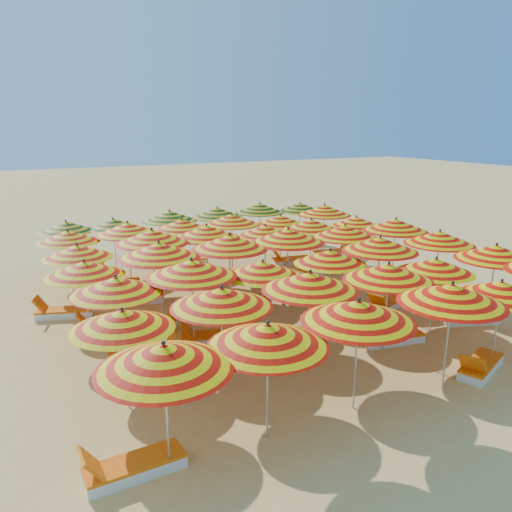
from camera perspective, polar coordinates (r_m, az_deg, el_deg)
name	(u,v)px	position (r m, az deg, el deg)	size (l,w,h in m)	color
ground	(263,306)	(16.66, 0.80, -5.72)	(120.00, 120.00, 0.00)	#DBB761
umbrella_0	(164,357)	(8.43, -10.46, -11.31)	(2.59, 2.59, 2.45)	silver
umbrella_1	(268,335)	(9.18, 1.34, -9.05)	(3.00, 3.00, 2.41)	silver
umbrella_2	(358,311)	(10.32, 11.62, -6.23)	(2.58, 2.58, 2.48)	silver
umbrella_3	(452,294)	(11.84, 21.48, -4.06)	(2.57, 2.57, 2.52)	silver
umbrella_4	(501,289)	(13.42, 26.21, -3.45)	(2.77, 2.77, 2.26)	silver
umbrella_6	(123,320)	(10.57, -15.01, -7.05)	(2.78, 2.78, 2.26)	silver
umbrella_7	(222,298)	(11.05, -3.95, -4.76)	(2.96, 2.96, 2.43)	silver
umbrella_8	(310,281)	(12.04, 6.20, -2.90)	(2.70, 2.70, 2.49)	silver
umbrella_9	(388,272)	(13.24, 14.90, -1.82)	(2.40, 2.40, 2.46)	silver
umbrella_10	(436,266)	(14.84, 19.87, -1.06)	(2.22, 2.22, 2.28)	silver
umbrella_11	(496,252)	(16.32, 25.74, 0.37)	(2.96, 2.96, 2.48)	silver
umbrella_12	(116,286)	(12.50, -15.70, -3.28)	(2.66, 2.66, 2.36)	silver
umbrella_13	(192,268)	(13.05, -7.37, -1.40)	(2.74, 2.74, 2.53)	silver
umbrella_14	(263,269)	(13.70, 0.78, -1.45)	(2.80, 2.80, 2.27)	silver
umbrella_15	(330,257)	(14.96, 8.45, -0.10)	(2.28, 2.28, 2.31)	silver
umbrella_16	(380,244)	(16.01, 13.99, 1.31)	(2.40, 2.40, 2.53)	silver
umbrella_17	(439,238)	(17.77, 20.24, 1.97)	(3.05, 3.05, 2.47)	silver
umbrella_18	(84,269)	(14.43, -19.01, -1.37)	(2.34, 2.34, 2.29)	silver
umbrella_19	(159,250)	(14.85, -11.04, 0.64)	(2.74, 2.74, 2.59)	silver
umbrella_20	(230,242)	(15.63, -3.04, 1.60)	(2.50, 2.50, 2.58)	silver
umbrella_21	(288,236)	(16.50, 3.67, 2.33)	(2.88, 2.88, 2.60)	silver
umbrella_22	(345,231)	(18.00, 10.12, 2.78)	(2.78, 2.78, 2.46)	silver
umbrella_23	(396,225)	(19.15, 15.67, 3.42)	(2.96, 2.96, 2.55)	silver
umbrella_24	(77,251)	(16.44, -19.76, 0.51)	(2.87, 2.87, 2.30)	silver
umbrella_25	(152,237)	(16.77, -11.79, 2.20)	(2.97, 2.97, 2.58)	silver
umbrella_26	(207,232)	(17.61, -5.66, 2.79)	(2.44, 2.44, 2.50)	silver
umbrella_27	(265,231)	(18.29, 1.07, 2.88)	(2.22, 2.22, 2.34)	silver
umbrella_28	(311,225)	(19.40, 6.33, 3.58)	(2.38, 2.38, 2.38)	silver
umbrella_29	(356,222)	(20.82, 11.39, 3.87)	(2.15, 2.15, 2.27)	silver
umbrella_30	(68,236)	(18.70, -20.70, 2.10)	(2.49, 2.49, 2.31)	silver
umbrella_31	(128,228)	(18.70, -14.44, 3.06)	(2.94, 2.94, 2.48)	silver
umbrella_32	(182,225)	(19.28, -8.48, 3.55)	(2.93, 2.93, 2.42)	silver
umbrella_33	(232,219)	(20.19, -2.79, 4.21)	(3.00, 3.00, 2.43)	silver
umbrella_34	(281,220)	(21.05, 2.83, 4.15)	(2.44, 2.44, 2.22)	silver
umbrella_35	(324,210)	(22.27, 7.83, 5.23)	(2.98, 2.98, 2.49)	silver
umbrella_36	(66,227)	(20.75, -20.86, 3.16)	(2.63, 2.63, 2.27)	silver
umbrella_37	(113,224)	(20.83, -16.01, 3.57)	(2.58, 2.58, 2.26)	silver
umbrella_38	(170,216)	(21.31, -9.84, 4.54)	(2.67, 2.67, 2.41)	silver
umbrella_39	(217,212)	(22.06, -4.45, 4.99)	(2.95, 2.95, 2.39)	silver
umbrella_40	(260,208)	(23.05, 0.43, 5.51)	(2.39, 2.39, 2.41)	silver
umbrella_41	(300,207)	(24.16, 5.06, 5.58)	(2.51, 2.51, 2.27)	silver
lounger_0	(132,467)	(9.52, -13.97, -22.34)	(1.75, 0.64, 0.69)	white
lounger_1	(480,366)	(13.54, 24.26, -11.42)	(1.82, 1.18, 0.69)	white
lounger_3	(391,337)	(14.42, 15.19, -8.97)	(1.81, 0.88, 0.69)	white
lounger_4	(469,318)	(16.57, 23.12, -6.52)	(1.83, 1.13, 0.69)	white
lounger_5	(145,354)	(13.32, -12.57, -10.85)	(1.82, 1.02, 0.69)	white
lounger_6	(211,338)	(13.98, -5.20, -9.26)	(1.82, 1.16, 0.69)	white
lounger_7	(248,338)	(13.88, -0.95, -9.38)	(1.83, 1.09, 0.69)	white
lounger_8	(387,304)	(16.96, 14.72, -5.29)	(1.83, 1.13, 0.69)	white
lounger_9	(422,297)	(17.97, 18.46, -4.44)	(1.83, 1.06, 0.69)	white
lounger_10	(107,326)	(15.28, -16.68, -7.70)	(1.78, 0.75, 0.69)	white
lounger_11	(148,324)	(15.14, -12.20, -7.61)	(1.82, 1.18, 0.69)	white
lounger_12	(245,304)	(16.38, -1.22, -5.52)	(1.81, 0.87, 0.69)	white
lounger_13	(63,312)	(16.83, -21.17, -5.99)	(1.83, 1.10, 0.69)	white
lounger_14	(137,298)	(17.37, -13.49, -4.74)	(1.81, 0.89, 0.69)	white
lounger_15	(274,277)	(19.19, 2.05, -2.45)	(1.75, 0.63, 0.69)	white
lounger_16	(319,270)	(20.36, 7.24, -1.55)	(1.79, 0.79, 0.69)	white
lounger_17	(115,284)	(19.09, -15.80, -3.11)	(1.80, 0.85, 0.69)	white
lounger_18	(197,274)	(19.78, -6.74, -2.02)	(1.82, 0.95, 0.69)	white
lounger_19	(291,260)	(21.66, 4.00, -0.47)	(1.80, 0.85, 0.69)	white
lounger_20	(332,253)	(23.14, 8.65, 0.40)	(1.82, 0.99, 0.69)	white
lounger_21	(87,271)	(21.15, -18.79, -1.61)	(1.82, 1.25, 0.69)	white
lounger_22	(185,261)	(21.68, -8.16, -0.57)	(1.79, 0.78, 0.69)	white
lounger_23	(309,243)	(24.86, 6.09, 1.48)	(1.75, 0.63, 0.69)	white
beachgoer_a	(287,283)	(16.54, 3.55, -3.14)	(0.55, 0.36, 1.50)	tan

